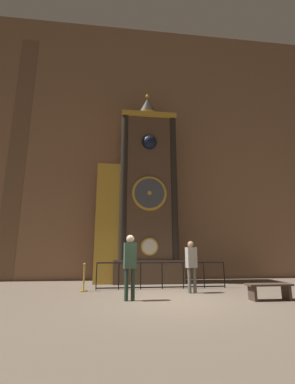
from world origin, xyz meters
name	(u,v)px	position (x,y,z in m)	size (l,w,h in m)	color
ground_plane	(170,301)	(0.00, 0.00, 0.00)	(28.00, 28.00, 0.00)	brown
cathedral_back_wall	(146,142)	(-0.09, 5.51, 7.15)	(24.00, 0.32, 14.32)	#846047
clock_tower	(141,196)	(-0.44, 4.26, 3.83)	(3.83, 1.80, 9.24)	brown
railing_fence	(162,274)	(0.17, 2.22, 0.53)	(4.76, 0.05, 0.95)	black
visitor_near	(130,260)	(-1.12, 0.08, 1.09)	(0.36, 0.26, 1.79)	#213427
visitor_far	(191,261)	(0.98, 1.17, 1.00)	(0.38, 0.29, 1.66)	#58554F
stanchion_post	(84,282)	(-2.60, 1.98, 0.29)	(0.28, 0.28, 0.93)	#B28E33
visitor_bench	(269,288)	(2.77, -0.29, 0.31)	(1.26, 0.40, 0.44)	#423328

